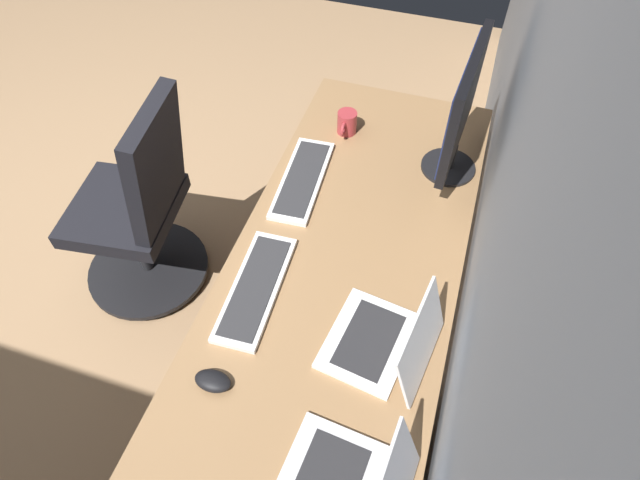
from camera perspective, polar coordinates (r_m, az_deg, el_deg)
The scene contains 11 objects.
floor_plane at distance 3.07m, azimuth -28.28°, elevation -0.29°, with size 5.58×5.58×0.00m, color #9E7A56.
wall_back at distance 1.43m, azimuth 22.83°, elevation 11.99°, with size 5.25×0.10×2.60m, color #8C939E.
desk at distance 1.72m, azimuth 1.59°, elevation -6.30°, with size 2.08×0.73×0.73m.
drawer_pedestal at distance 1.86m, azimuth -1.23°, elevation -20.88°, with size 0.40×0.51×0.69m.
monitor_primary at distance 1.90m, azimuth 14.82°, elevation 13.19°, with size 0.47×0.20×0.47m.
laptop_leftmost at distance 1.53m, azimuth 7.33°, elevation -10.62°, with size 0.32×0.33×0.22m.
keyboard_main at distance 1.67m, azimuth -6.85°, elevation -5.06°, with size 0.43×0.16×0.02m.
keyboard_spare at distance 1.96m, azimuth -1.89°, elevation 6.47°, with size 0.43×0.17×0.02m.
mouse_main at distance 1.53m, azimuth -11.32°, elevation -14.47°, with size 0.06×0.10×0.03m, color black.
coffee_mug at distance 2.14m, azimuth 2.86°, elevation 12.33°, with size 0.12×0.08×0.09m.
office_chair at distance 2.35m, azimuth -18.50°, elevation 2.79°, with size 0.56×0.58×0.97m.
Camera 1 is at (1.15, 1.90, 2.12)m, focal length 30.11 mm.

